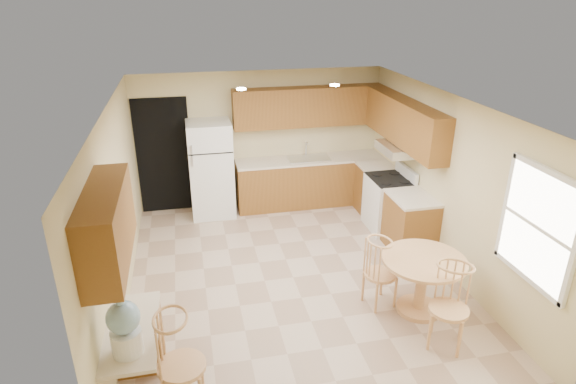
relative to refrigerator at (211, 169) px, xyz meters
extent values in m
plane|color=tan|center=(0.95, -2.40, -0.86)|extent=(5.50, 5.50, 0.00)
cube|color=white|center=(0.95, -2.40, 1.64)|extent=(4.50, 5.50, 0.02)
cube|color=beige|center=(0.95, 0.35, 0.39)|extent=(4.50, 0.02, 2.50)
cube|color=beige|center=(0.95, -5.15, 0.39)|extent=(4.50, 0.02, 2.50)
cube|color=beige|center=(-1.30, -2.40, 0.39)|extent=(0.02, 5.50, 2.50)
cube|color=beige|center=(3.20, -2.40, 0.39)|extent=(0.02, 5.50, 2.50)
cube|color=black|center=(-0.80, 0.34, 0.19)|extent=(0.90, 0.02, 2.10)
cube|color=brown|center=(1.83, 0.05, -0.42)|extent=(2.75, 0.60, 0.87)
cube|color=beige|center=(1.83, 0.05, 0.03)|extent=(2.75, 0.63, 0.04)
cube|color=brown|center=(2.90, -0.54, -0.42)|extent=(0.60, 0.59, 0.87)
cube|color=beige|center=(2.90, -0.54, 0.03)|extent=(0.63, 0.59, 0.04)
cube|color=brown|center=(2.90, -2.00, -0.42)|extent=(0.60, 0.80, 0.87)
cube|color=beige|center=(2.90, -2.00, 0.03)|extent=(0.63, 0.80, 0.04)
cube|color=brown|center=(1.83, 0.19, 0.99)|extent=(2.75, 0.33, 0.70)
cube|color=brown|center=(3.04, -1.19, 0.99)|extent=(0.33, 2.42, 0.70)
cube|color=brown|center=(-1.13, -4.00, 0.99)|extent=(0.33, 1.40, 0.70)
cube|color=silver|center=(1.80, 0.05, 0.05)|extent=(0.78, 0.44, 0.01)
cube|color=silver|center=(2.95, -1.22, 0.56)|extent=(0.50, 0.76, 0.14)
cube|color=brown|center=(-1.05, -3.72, -0.50)|extent=(0.48, 0.42, 0.72)
cube|color=beige|center=(-1.05, -4.10, -0.11)|extent=(0.50, 1.20, 0.04)
cube|color=white|center=(3.18, -4.25, 0.64)|extent=(0.05, 1.00, 1.20)
cube|color=white|center=(3.17, -4.25, 1.26)|extent=(0.05, 1.10, 0.06)
cube|color=white|center=(3.17, -4.25, 0.02)|extent=(0.05, 1.10, 0.06)
cube|color=white|center=(3.17, -4.78, 0.64)|extent=(0.05, 0.06, 1.28)
cube|color=white|center=(3.17, -3.72, 0.64)|extent=(0.05, 0.06, 1.28)
cylinder|color=white|center=(0.45, -1.20, 1.63)|extent=(0.14, 0.14, 0.02)
cylinder|color=white|center=(1.85, -1.20, 1.63)|extent=(0.14, 0.14, 0.02)
cube|color=white|center=(0.00, 0.00, 0.00)|extent=(0.76, 0.71, 1.72)
cube|color=black|center=(0.00, -0.36, 0.40)|extent=(0.74, 0.01, 0.02)
cube|color=silver|center=(-0.32, -0.37, 0.30)|extent=(0.03, 0.03, 0.18)
cube|color=silver|center=(-0.32, -0.37, 0.51)|extent=(0.03, 0.03, 0.14)
cube|color=white|center=(2.87, -1.22, -0.41)|extent=(0.65, 0.76, 0.90)
cube|color=black|center=(2.87, -1.22, 0.05)|extent=(0.64, 0.75, 0.02)
cube|color=white|center=(3.15, -1.22, 0.14)|extent=(0.06, 0.76, 0.18)
cylinder|color=tan|center=(2.35, -3.49, -0.83)|extent=(0.56, 0.56, 0.06)
cylinder|color=tan|center=(2.35, -3.49, -0.49)|extent=(0.14, 0.14, 0.69)
cylinder|color=tan|center=(2.35, -3.49, -0.11)|extent=(1.03, 1.03, 0.04)
cylinder|color=tan|center=(1.90, -3.24, -0.41)|extent=(0.42, 0.42, 0.04)
cylinder|color=tan|center=(1.75, -3.09, -0.64)|extent=(0.04, 0.04, 0.44)
cylinder|color=tan|center=(2.05, -3.09, -0.64)|extent=(0.04, 0.04, 0.44)
cylinder|color=tan|center=(1.75, -3.38, -0.64)|extent=(0.04, 0.04, 0.44)
cylinder|color=tan|center=(2.05, -3.38, -0.64)|extent=(0.04, 0.04, 0.44)
cylinder|color=tan|center=(2.35, -4.14, -0.38)|extent=(0.45, 0.45, 0.04)
cylinder|color=tan|center=(2.19, -3.97, -0.62)|extent=(0.04, 0.04, 0.48)
cylinder|color=tan|center=(2.51, -3.97, -0.62)|extent=(0.04, 0.04, 0.48)
cylinder|color=tan|center=(2.19, -4.30, -0.62)|extent=(0.04, 0.04, 0.48)
cylinder|color=tan|center=(2.51, -4.30, -0.62)|extent=(0.04, 0.04, 0.48)
cylinder|color=tan|center=(-0.60, -4.41, -0.36)|extent=(0.47, 0.47, 0.04)
cylinder|color=tan|center=(-0.77, -4.25, -0.61)|extent=(0.04, 0.04, 0.50)
cylinder|color=tan|center=(-0.43, -4.25, -0.61)|extent=(0.04, 0.04, 0.50)
cylinder|color=white|center=(-1.05, -4.43, 0.03)|extent=(0.28, 0.28, 0.24)
sphere|color=#83AECB|center=(-1.05, -4.43, 0.30)|extent=(0.30, 0.30, 0.30)
cylinder|color=#83AECB|center=(-1.05, -4.43, 0.49)|extent=(0.07, 0.07, 0.09)
camera|label=1|loc=(-0.37, -8.11, 2.96)|focal=30.00mm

